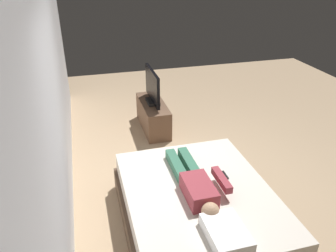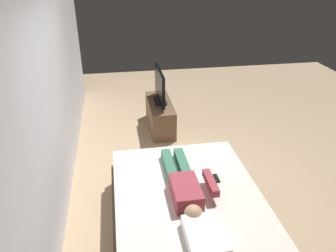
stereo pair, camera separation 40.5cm
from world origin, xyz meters
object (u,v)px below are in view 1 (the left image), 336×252
Objects in this scene: tv_stand at (153,116)px; tv at (152,87)px; person at (196,183)px; pillow at (226,233)px; remote at (224,175)px; bed at (198,210)px.

tv_stand is 1.25× the size of tv.
tv reaches higher than person.
pillow is 0.95m from remote.
tv is (3.24, -0.07, 0.18)m from pillow.
tv_stand is at bearing 180.00° from tv.
person reaches higher than remote.
pillow is (-0.70, -0.00, 0.34)m from bed.
bed is at bearing 178.42° from tv.
person is 1.15× the size of tv_stand.
pillow reaches higher than bed.
remote is 0.17× the size of tv.
person is at bearing 2.27° from pillow.
tv is at bearing -1.24° from pillow.
person is 8.40× the size of remote.
bed is at bearing -135.09° from person.
bed is 4.23× the size of pillow.
pillow is 0.38× the size of person.
pillow reaches higher than remote.
person is at bearing 177.75° from tv_stand.
person is (0.72, 0.03, 0.02)m from pillow.
tv is at bearing 7.36° from remote.
pillow is 3.26m from tv_stand.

